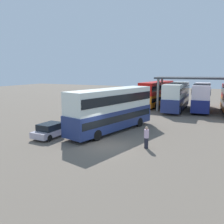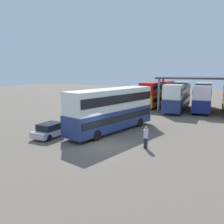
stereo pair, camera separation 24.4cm
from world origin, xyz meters
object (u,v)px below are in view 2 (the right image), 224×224
double_decker_far_right (203,96)px  parked_hatchback (51,130)px  double_decker_main (112,108)px  double_decker_mid_row (178,96)px  pedestrian_waiting (146,138)px  double_decker_near_canopy (158,93)px

double_decker_far_right → parked_hatchback: bearing=149.6°
parked_hatchback → double_decker_main: bearing=-40.5°
double_decker_mid_row → pedestrian_waiting: bearing=-177.4°
double_decker_far_right → pedestrian_waiting: bearing=170.7°
double_decker_main → parked_hatchback: bearing=150.9°
double_decker_main → double_decker_far_right: (7.15, 17.40, -0.13)m
double_decker_near_canopy → double_decker_mid_row: 5.05m
pedestrian_waiting → double_decker_mid_row: bearing=-149.7°
double_decker_mid_row → double_decker_far_right: (3.57, 1.39, -0.06)m
parked_hatchback → double_decker_far_right: double_decker_far_right is taller
double_decker_far_right → pedestrian_waiting: double_decker_far_right is taller
double_decker_far_right → pedestrian_waiting: 21.29m
double_decker_main → parked_hatchback: double_decker_main is taller
double_decker_mid_row → pedestrian_waiting: 19.81m
parked_hatchback → pedestrian_waiting: pedestrian_waiting is taller
pedestrian_waiting → double_decker_main: bearing=-101.0°
double_decker_near_canopy → double_decker_mid_row: (3.96, -3.15, -0.00)m
double_decker_far_right → double_decker_near_canopy: bearing=73.9°
double_decker_near_canopy → pedestrian_waiting: size_ratio=6.21×
parked_hatchback → double_decker_mid_row: 21.95m
pedestrian_waiting → double_decker_near_canopy: bearing=-140.5°
parked_hatchback → double_decker_far_right: 24.67m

